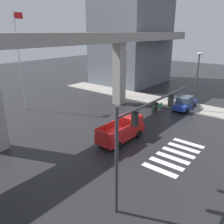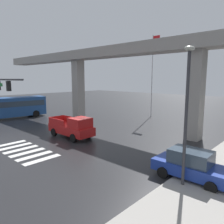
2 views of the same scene
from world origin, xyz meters
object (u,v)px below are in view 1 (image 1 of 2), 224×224
at_px(sedan_blue, 185,103).
at_px(flagpole, 20,56).
at_px(traffic_signal_mast, 145,122).
at_px(street_lamp_mid_block, 126,67).
at_px(pickup_truck, 123,130).
at_px(street_lamp_near_corner, 197,75).

distance_m(sedan_blue, flagpole, 21.29).
relative_size(traffic_signal_mast, flagpole, 0.74).
height_order(traffic_signal_mast, street_lamp_mid_block, street_lamp_mid_block).
distance_m(pickup_truck, street_lamp_near_corner, 12.82).
relative_size(pickup_truck, flagpole, 0.43).
bearing_deg(traffic_signal_mast, street_lamp_near_corner, 10.24).
distance_m(traffic_signal_mast, street_lamp_near_corner, 17.33).
height_order(sedan_blue, street_lamp_near_corner, street_lamp_near_corner).
bearing_deg(flagpole, pickup_truck, -87.40).
bearing_deg(sedan_blue, flagpole, 128.67).
height_order(pickup_truck, street_lamp_near_corner, street_lamp_near_corner).
relative_size(pickup_truck, street_lamp_mid_block, 0.71).
bearing_deg(street_lamp_near_corner, street_lamp_mid_block, 90.00).
xyz_separation_m(sedan_blue, traffic_signal_mast, (-17.02, -4.23, 3.70)).
distance_m(pickup_truck, traffic_signal_mast, 7.95).
bearing_deg(sedan_blue, traffic_signal_mast, -166.05).
xyz_separation_m(pickup_truck, sedan_blue, (12.10, -0.90, -0.14)).
bearing_deg(flagpole, street_lamp_near_corner, -53.17).
bearing_deg(traffic_signal_mast, street_lamp_mid_block, 38.75).
bearing_deg(street_lamp_mid_block, traffic_signal_mast, -141.25).
bearing_deg(pickup_truck, flagpole, 92.60).
distance_m(pickup_truck, street_lamp_mid_block, 15.28).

